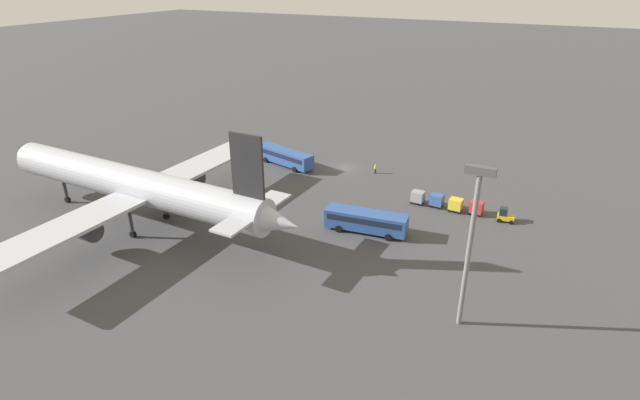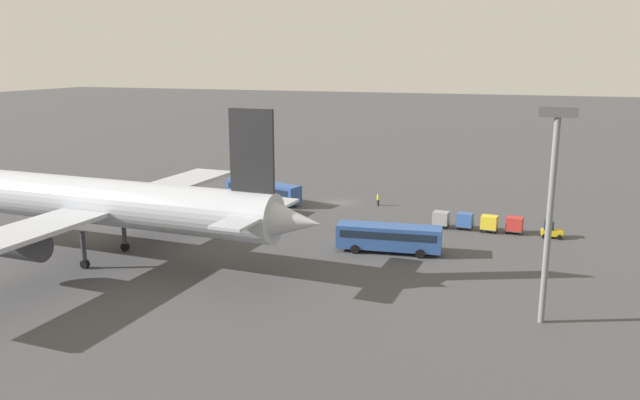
% 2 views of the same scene
% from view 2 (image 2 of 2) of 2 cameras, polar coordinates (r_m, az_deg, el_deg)
% --- Properties ---
extents(ground_plane, '(600.00, 600.00, 0.00)m').
position_cam_2_polar(ground_plane, '(93.07, 1.79, -0.24)').
color(ground_plane, '#424244').
extents(airplane, '(53.38, 46.19, 16.59)m').
position_cam_2_polar(airplane, '(70.42, -20.32, -0.12)').
color(airplane, '#B2B7C1').
rests_on(airplane, ground).
extents(shuttle_bus_near, '(12.65, 5.77, 3.01)m').
position_cam_2_polar(shuttle_bus_near, '(93.25, -5.22, 0.89)').
color(shuttle_bus_near, '#2D5199').
rests_on(shuttle_bus_near, ground).
extents(shuttle_bus_far, '(11.73, 4.14, 3.03)m').
position_cam_2_polar(shuttle_bus_far, '(69.47, 6.33, -3.31)').
color(shuttle_bus_far, '#2D5199').
rests_on(shuttle_bus_far, ground).
extents(baggage_tug, '(2.51, 1.83, 2.10)m').
position_cam_2_polar(baggage_tug, '(79.71, 20.34, -2.59)').
color(baggage_tug, gold).
rests_on(baggage_tug, ground).
extents(worker_person, '(0.38, 0.38, 1.74)m').
position_cam_2_polar(worker_person, '(91.38, 5.34, 0.03)').
color(worker_person, '#1E1E2D').
rests_on(worker_person, ground).
extents(cargo_cart_red, '(2.13, 1.84, 2.06)m').
position_cam_2_polar(cargo_cart_red, '(80.05, 17.36, -2.12)').
color(cargo_cart_red, '#38383D').
rests_on(cargo_cart_red, ground).
extents(cargo_cart_yellow, '(2.13, 1.84, 2.06)m').
position_cam_2_polar(cargo_cart_yellow, '(79.85, 15.21, -2.02)').
color(cargo_cart_yellow, '#38383D').
rests_on(cargo_cart_yellow, ground).
extents(cargo_cart_blue, '(2.13, 1.84, 2.06)m').
position_cam_2_polar(cargo_cart_blue, '(80.39, 13.11, -1.81)').
color(cargo_cart_blue, '#38383D').
rests_on(cargo_cart_blue, ground).
extents(cargo_cart_grey, '(2.13, 1.84, 2.06)m').
position_cam_2_polar(cargo_cart_grey, '(80.62, 11.00, -1.66)').
color(cargo_cart_grey, '#38383D').
rests_on(cargo_cart_grey, ground).
extents(light_pole, '(2.80, 0.70, 17.49)m').
position_cam_2_polar(light_pole, '(51.80, 20.41, 0.53)').
color(light_pole, slate).
rests_on(light_pole, ground).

